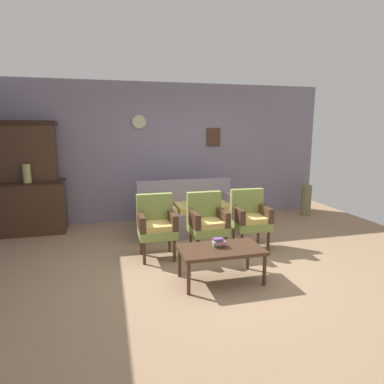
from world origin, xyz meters
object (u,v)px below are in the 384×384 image
at_px(coffee_table, 221,251).
at_px(armchair_near_cabinet, 207,220).
at_px(book_stack_on_table, 218,242).
at_px(armchair_by_doorway, 156,223).
at_px(floral_couch, 188,214).
at_px(armchair_row_middle, 250,216).
at_px(floor_vase_by_wall, 306,200).
at_px(side_cabinet, 32,207).
at_px(vase_on_cabinet, 27,173).

bearing_deg(coffee_table, armchair_near_cabinet, 83.52).
height_order(armchair_near_cabinet, book_stack_on_table, armchair_near_cabinet).
bearing_deg(book_stack_on_table, armchair_by_doorway, 124.19).
distance_m(floral_couch, armchair_row_middle, 1.27).
xyz_separation_m(armchair_row_middle, floor_vase_by_wall, (1.98, 1.53, -0.18)).
bearing_deg(armchair_row_middle, side_cabinet, 154.41).
bearing_deg(armchair_row_middle, vase_on_cabinet, 156.80).
relative_size(armchair_by_doorway, book_stack_on_table, 5.74).
xyz_separation_m(vase_on_cabinet, armchair_by_doorway, (1.95, -1.49, -0.59)).
bearing_deg(vase_on_cabinet, book_stack_on_table, -42.98).
distance_m(vase_on_cabinet, floor_vase_by_wall, 5.44).
relative_size(side_cabinet, coffee_table, 1.16).
relative_size(side_cabinet, floral_couch, 0.65).
distance_m(armchair_by_doorway, floor_vase_by_wall, 3.78).
xyz_separation_m(floral_couch, floor_vase_by_wall, (2.72, 0.51, -0.01)).
bearing_deg(armchair_near_cabinet, floral_couch, 91.31).
xyz_separation_m(book_stack_on_table, floor_vase_by_wall, (2.81, 2.47, -0.15)).
distance_m(floral_couch, coffee_table, 2.01).
bearing_deg(book_stack_on_table, coffee_table, -72.36).
height_order(vase_on_cabinet, floor_vase_by_wall, vase_on_cabinet).
bearing_deg(side_cabinet, coffee_table, -45.31).
distance_m(floral_couch, floor_vase_by_wall, 2.77).
height_order(armchair_near_cabinet, armchair_row_middle, same).
xyz_separation_m(floral_couch, armchair_near_cabinet, (0.02, -1.08, 0.17)).
height_order(coffee_table, book_stack_on_table, book_stack_on_table).
distance_m(vase_on_cabinet, floral_couch, 2.81).
bearing_deg(vase_on_cabinet, side_cabinet, 91.24).
height_order(floral_couch, book_stack_on_table, floral_couch).
xyz_separation_m(armchair_near_cabinet, floor_vase_by_wall, (2.69, 1.59, -0.18)).
relative_size(vase_on_cabinet, armchair_near_cabinet, 0.35).
xyz_separation_m(armchair_by_doorway, floor_vase_by_wall, (3.43, 1.56, -0.18)).
bearing_deg(vase_on_cabinet, armchair_row_middle, -23.20).
height_order(book_stack_on_table, floor_vase_by_wall, floor_vase_by_wall).
bearing_deg(floral_couch, vase_on_cabinet, 170.61).
bearing_deg(book_stack_on_table, armchair_row_middle, 48.57).
distance_m(armchair_near_cabinet, floor_vase_by_wall, 3.13).
bearing_deg(armchair_by_doorway, book_stack_on_table, -55.81).
height_order(floral_couch, armchair_by_doorway, same).
height_order(side_cabinet, floral_couch, side_cabinet).
height_order(vase_on_cabinet, book_stack_on_table, vase_on_cabinet).
bearing_deg(vase_on_cabinet, floral_couch, -9.39).
relative_size(armchair_row_middle, floor_vase_by_wall, 1.40).
bearing_deg(armchair_row_middle, book_stack_on_table, -131.43).
height_order(side_cabinet, floor_vase_by_wall, side_cabinet).
xyz_separation_m(armchair_near_cabinet, armchair_row_middle, (0.71, 0.06, 0.00)).
distance_m(side_cabinet, armchair_by_doorway, 2.57).
relative_size(armchair_row_middle, book_stack_on_table, 5.74).
distance_m(vase_on_cabinet, armchair_row_middle, 3.75).
height_order(vase_on_cabinet, armchair_row_middle, vase_on_cabinet).
xyz_separation_m(vase_on_cabinet, coffee_table, (2.59, -2.45, -0.71)).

